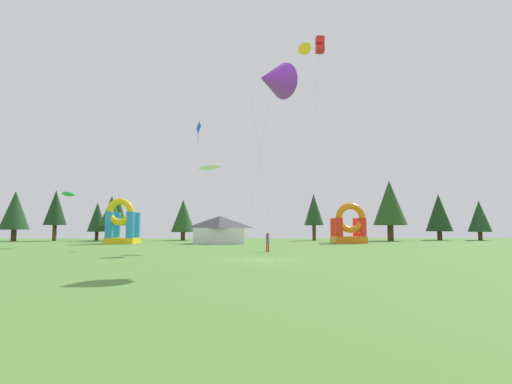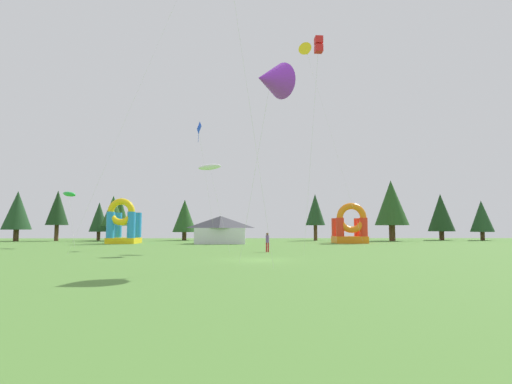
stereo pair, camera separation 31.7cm
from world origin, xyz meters
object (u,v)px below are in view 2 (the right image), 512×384
Objects in this scene: kite_purple_delta at (271,80)px; kite_green_parafoil at (69,194)px; kite_yellow_delta at (306,51)px; person_left_edge at (267,241)px; kite_blue_diamond at (198,129)px; kite_red_box at (319,46)px; inflatable_red_slide at (350,229)px; inflatable_orange_dome at (123,226)px; kite_white_parafoil at (210,167)px; festival_tent at (221,230)px.

kite_green_parafoil is at bearing 133.11° from kite_purple_delta.
person_left_edge is (-5.44, -9.52, -23.24)m from kite_yellow_delta.
kite_blue_diamond is at bearing 176.52° from kite_yellow_delta.
kite_yellow_delta is 1.54× the size of kite_red_box.
inflatable_red_slide is at bearing 72.12° from kite_red_box.
kite_blue_diamond is at bearing -35.10° from person_left_edge.
kite_yellow_delta reaches higher than kite_red_box.
inflatable_red_slide is (8.14, 12.07, -22.16)m from kite_yellow_delta.
kite_green_parafoil is 35.41m from kite_red_box.
kite_purple_delta is at bearing -111.42° from inflatable_red_slide.
person_left_edge is at bearing -24.09° from kite_green_parafoil.
person_left_edge is 29.38m from inflatable_orange_dome.
person_left_edge is (23.74, -10.62, -5.33)m from kite_green_parafoil.
kite_yellow_delta is at bearing 83.84° from kite_red_box.
kite_green_parafoil is 0.28× the size of kite_yellow_delta.
kite_red_box reaches higher than inflatable_orange_dome.
kite_red_box is at bearing -96.16° from kite_yellow_delta.
kite_white_parafoil is 1.28× the size of kite_green_parafoil.
festival_tent is (-11.29, 10.78, -22.31)m from kite_yellow_delta.
inflatable_red_slide is (37.32, 10.98, -4.25)m from kite_green_parafoil.
inflatable_red_slide is 33.88m from inflatable_orange_dome.
inflatable_red_slide is (14.06, 35.83, -9.41)m from kite_purple_delta.
kite_green_parafoil is at bearing 179.01° from kite_blue_diamond.
festival_tent is at bearing 98.85° from kite_purple_delta.
kite_white_parafoil is at bearing 2.96° from person_left_edge.
kite_blue_diamond is (-13.54, 0.82, -9.73)m from kite_yellow_delta.
kite_green_parafoil reaches higher than festival_tent.
kite_white_parafoil is 21.07m from kite_yellow_delta.
inflatable_orange_dome is at bearing 126.88° from kite_red_box.
kite_white_parafoil is 19.93m from festival_tent.
kite_purple_delta reaches higher than festival_tent.
kite_red_box is 8.84× the size of person_left_edge.
kite_white_parafoil is 0.54× the size of kite_red_box.
kite_white_parafoil is 0.35× the size of kite_yellow_delta.
kite_yellow_delta is at bearing -3.48° from kite_blue_diamond.
kite_red_box is 2.71× the size of inflatable_red_slide.
kite_yellow_delta is at bearing -24.39° from inflatable_orange_dome.
person_left_edge is at bearing 107.86° from kite_red_box.
person_left_edge is (5.74, -1.42, -7.32)m from kite_white_parafoil.
kite_blue_diamond is 16.20m from festival_tent.
kite_white_parafoil is at bearing -89.68° from festival_tent.
kite_yellow_delta is (5.92, 23.76, 12.75)m from kite_purple_delta.
kite_blue_diamond is (-11.40, 20.61, -1.12)m from kite_red_box.
kite_red_box is 2.48× the size of inflatable_orange_dome.
kite_blue_diamond is (15.64, -0.27, 8.18)m from kite_green_parafoil.
kite_purple_delta reaches higher than kite_white_parafoil.
kite_yellow_delta is 21.68m from kite_red_box.
kite_green_parafoil is at bearing -7.24° from person_left_edge.
kite_yellow_delta is 3.50× the size of festival_tent.
kite_blue_diamond reaches higher than inflatable_red_slide.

